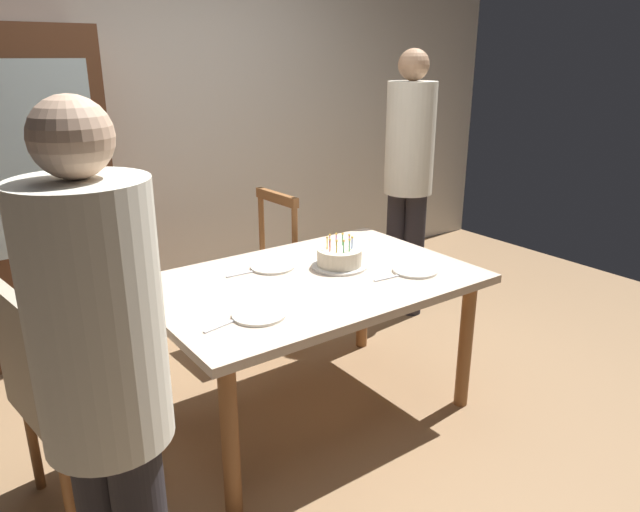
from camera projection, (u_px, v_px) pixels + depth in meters
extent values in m
plane|color=#93704C|center=(312.00, 410.00, 3.03)|extent=(6.40, 6.40, 0.00)
cube|color=beige|center=(156.00, 123.00, 4.02)|extent=(6.40, 0.10, 2.60)
cube|color=beige|center=(312.00, 282.00, 2.80)|extent=(1.54, 1.01, 0.04)
cylinder|color=brown|center=(230.00, 440.00, 2.23)|extent=(0.07, 0.07, 0.69)
cylinder|color=brown|center=(465.00, 344.00, 2.97)|extent=(0.07, 0.07, 0.69)
cylinder|color=brown|center=(152.00, 356.00, 2.86)|extent=(0.07, 0.07, 0.69)
cylinder|color=brown|center=(363.00, 294.00, 3.60)|extent=(0.07, 0.07, 0.69)
cylinder|color=silver|center=(339.00, 266.00, 2.93)|extent=(0.28, 0.28, 0.01)
cylinder|color=beige|center=(339.00, 257.00, 2.92)|extent=(0.22, 0.22, 0.08)
cylinder|color=#D872CC|center=(349.00, 241.00, 2.93)|extent=(0.01, 0.01, 0.05)
sphere|color=#FFC64C|center=(349.00, 235.00, 2.92)|extent=(0.01, 0.01, 0.01)
cylinder|color=#66CC72|center=(342.00, 240.00, 2.95)|extent=(0.01, 0.01, 0.05)
sphere|color=#FFC64C|center=(343.00, 234.00, 2.94)|extent=(0.01, 0.01, 0.01)
cylinder|color=#D872CC|center=(336.00, 240.00, 2.95)|extent=(0.01, 0.01, 0.05)
sphere|color=#FFC64C|center=(336.00, 234.00, 2.94)|extent=(0.01, 0.01, 0.01)
cylinder|color=#D872CC|center=(330.00, 241.00, 2.93)|extent=(0.01, 0.01, 0.05)
sphere|color=#FFC64C|center=(330.00, 235.00, 2.92)|extent=(0.01, 0.01, 0.01)
cylinder|color=yellow|center=(327.00, 244.00, 2.89)|extent=(0.01, 0.01, 0.05)
sphere|color=#FFC64C|center=(327.00, 237.00, 2.88)|extent=(0.01, 0.01, 0.01)
cylinder|color=#E54C4C|center=(330.00, 246.00, 2.86)|extent=(0.01, 0.01, 0.05)
sphere|color=#FFC64C|center=(330.00, 240.00, 2.85)|extent=(0.01, 0.01, 0.01)
cylinder|color=yellow|center=(337.00, 247.00, 2.84)|extent=(0.01, 0.01, 0.05)
sphere|color=#FFC64C|center=(337.00, 241.00, 2.83)|extent=(0.01, 0.01, 0.01)
cylinder|color=#66CC72|center=(344.00, 247.00, 2.84)|extent=(0.01, 0.01, 0.05)
sphere|color=#FFC64C|center=(344.00, 241.00, 2.83)|extent=(0.01, 0.01, 0.01)
cylinder|color=#66CC72|center=(349.00, 246.00, 2.86)|extent=(0.01, 0.01, 0.05)
sphere|color=#FFC64C|center=(349.00, 240.00, 2.85)|extent=(0.01, 0.01, 0.01)
cylinder|color=#4C7FE5|center=(352.00, 244.00, 2.89)|extent=(0.01, 0.01, 0.05)
sphere|color=#FFC64C|center=(352.00, 237.00, 2.88)|extent=(0.01, 0.01, 0.01)
cylinder|color=silver|center=(259.00, 315.00, 2.38)|extent=(0.22, 0.22, 0.01)
cylinder|color=silver|center=(273.00, 267.00, 2.92)|extent=(0.22, 0.22, 0.01)
cylinder|color=silver|center=(415.00, 270.00, 2.87)|extent=(0.22, 0.22, 0.01)
cube|color=silver|center=(223.00, 325.00, 2.29)|extent=(0.18, 0.05, 0.01)
cube|color=silver|center=(244.00, 273.00, 2.84)|extent=(0.18, 0.03, 0.01)
cube|color=silver|center=(390.00, 277.00, 2.79)|extent=(0.18, 0.03, 0.01)
cube|color=tan|center=(252.00, 277.00, 3.59)|extent=(0.46, 0.46, 0.05)
cylinder|color=brown|center=(216.00, 311.00, 3.69)|extent=(0.04, 0.04, 0.42)
cylinder|color=brown|center=(244.00, 329.00, 3.44)|extent=(0.04, 0.04, 0.42)
cylinder|color=brown|center=(261.00, 298.00, 3.89)|extent=(0.04, 0.04, 0.42)
cylinder|color=brown|center=(291.00, 314.00, 3.64)|extent=(0.04, 0.04, 0.42)
cylinder|color=brown|center=(262.00, 226.00, 3.76)|extent=(0.04, 0.04, 0.50)
cylinder|color=brown|center=(295.00, 239.00, 3.49)|extent=(0.04, 0.04, 0.50)
cube|color=brown|center=(277.00, 197.00, 3.55)|extent=(0.06, 0.40, 0.06)
cube|color=tan|center=(84.00, 395.00, 2.34)|extent=(0.50, 0.50, 0.05)
cylinder|color=brown|center=(149.00, 446.00, 2.41)|extent=(0.04, 0.04, 0.42)
cylinder|color=brown|center=(112.00, 412.00, 2.64)|extent=(0.04, 0.04, 0.42)
cylinder|color=brown|center=(67.00, 486.00, 2.19)|extent=(0.04, 0.04, 0.42)
cylinder|color=brown|center=(34.00, 445.00, 2.42)|extent=(0.04, 0.04, 0.42)
cube|color=tan|center=(21.00, 357.00, 2.13)|extent=(0.11, 0.40, 0.50)
cylinder|color=silver|center=(96.00, 318.00, 1.40)|extent=(0.32, 0.32, 0.67)
sphere|color=#D8AD8C|center=(71.00, 137.00, 1.26)|extent=(0.18, 0.18, 0.18)
cylinder|color=#262328|center=(396.00, 252.00, 4.10)|extent=(0.14, 0.14, 0.86)
cylinder|color=#262328|center=(413.00, 255.00, 4.05)|extent=(0.14, 0.14, 0.86)
cylinder|color=silver|center=(410.00, 139.00, 3.82)|extent=(0.32, 0.32, 0.72)
sphere|color=tan|center=(414.00, 65.00, 3.67)|extent=(0.20, 0.20, 0.20)
cube|color=#56331E|center=(7.00, 201.00, 3.34)|extent=(1.10, 0.44, 1.90)
cube|color=silver|center=(7.00, 163.00, 3.09)|extent=(0.94, 0.01, 1.04)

